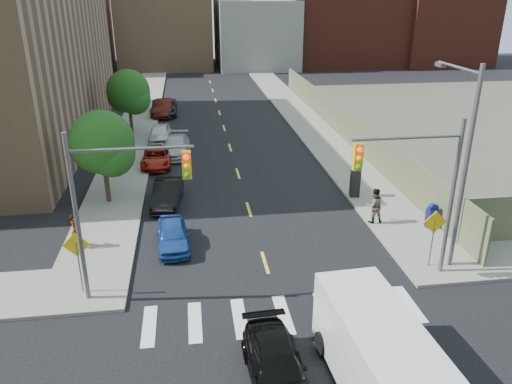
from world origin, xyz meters
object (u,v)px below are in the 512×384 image
object	(u,v)px
black_sedan	(277,367)
parked_car_white	(160,134)
cargo_van	(374,349)
parked_car_red	(157,157)
mailbox	(432,216)
parked_car_blue	(173,235)
parked_car_maroon	(164,108)
parked_car_silver	(176,146)
pedestrian_east	(374,206)
pedestrian_west	(75,231)
parked_car_grey	(164,107)
parked_car_black	(167,193)
payphone	(355,182)

from	to	relation	value
black_sedan	parked_car_white	bearing A→B (deg)	96.61
black_sedan	cargo_van	bearing A→B (deg)	-11.79
parked_car_red	mailbox	bearing A→B (deg)	-38.69
parked_car_blue	parked_car_red	size ratio (longest dim) A/B	0.85
parked_car_maroon	parked_car_silver	bearing A→B (deg)	-80.29
parked_car_blue	parked_car_red	xyz separation A→B (m)	(-1.30, 12.31, -0.02)
cargo_van	parked_car_maroon	bearing A→B (deg)	98.37
parked_car_red	cargo_van	xyz separation A→B (m)	(7.65, -22.40, 0.78)
parked_car_red	pedestrian_east	world-z (taller)	pedestrian_east
pedestrian_east	mailbox	bearing A→B (deg)	156.98
parked_car_maroon	pedestrian_west	distance (m)	27.17
parked_car_maroon	black_sedan	xyz separation A→B (m)	(4.70, -36.99, -0.13)
parked_car_white	cargo_van	bearing A→B (deg)	-73.26
parked_car_grey	mailbox	bearing A→B (deg)	-62.45
parked_car_white	cargo_van	world-z (taller)	cargo_van
parked_car_silver	black_sedan	xyz separation A→B (m)	(3.40, -24.21, -0.05)
parked_car_white	mailbox	xyz separation A→B (m)	(14.58, -18.13, 0.07)
parked_car_maroon	parked_car_blue	bearing A→B (deg)	-83.38
pedestrian_west	parked_car_white	bearing A→B (deg)	-11.29
parked_car_black	cargo_van	size ratio (longest dim) A/B	0.73
parked_car_red	pedestrian_east	distance (m)	16.33
parked_car_maroon	cargo_van	xyz separation A→B (m)	(7.65, -37.45, 0.62)
parked_car_grey	payphone	world-z (taller)	payphone
parked_car_blue	black_sedan	distance (m)	10.22
parked_car_white	payphone	xyz separation A→B (m)	(11.94, -13.59, 0.35)
parked_car_maroon	payphone	size ratio (longest dim) A/B	2.53
parked_car_grey	black_sedan	world-z (taller)	parked_car_grey
parked_car_white	pedestrian_east	xyz separation A→B (m)	(11.80, -17.15, 0.38)
pedestrian_west	black_sedan	bearing A→B (deg)	-142.44
parked_car_blue	parked_car_red	world-z (taller)	parked_car_blue
parked_car_white	parked_car_blue	bearing A→B (deg)	-84.32
pedestrian_east	parked_car_white	bearing A→B (deg)	-59.18
parked_car_blue	parked_car_black	size ratio (longest dim) A/B	0.87
cargo_van	pedestrian_east	distance (m)	11.87
parked_car_grey	pedestrian_east	bearing A→B (deg)	-66.39
parked_car_red	cargo_van	distance (m)	23.68
parked_car_black	pedestrian_east	world-z (taller)	pedestrian_east
pedestrian_west	cargo_van	bearing A→B (deg)	-134.74
parked_car_black	parked_car_red	xyz separation A→B (m)	(-0.93, 7.08, -0.09)
pedestrian_west	payphone	bearing A→B (deg)	-75.43
parked_car_grey	cargo_van	distance (m)	38.67
parked_car_black	parked_car_maroon	size ratio (longest dim) A/B	0.91
parked_car_white	payphone	world-z (taller)	payphone
parked_car_black	black_sedan	size ratio (longest dim) A/B	0.97
black_sedan	pedestrian_west	size ratio (longest dim) A/B	2.61
parked_car_red	cargo_van	bearing A→B (deg)	-69.80
parked_car_red	black_sedan	size ratio (longest dim) A/B	0.99
parked_car_black	cargo_van	xyz separation A→B (m)	(6.73, -15.32, 0.68)
parked_car_blue	pedestrian_east	size ratio (longest dim) A/B	1.95
black_sedan	payphone	bearing A→B (deg)	60.05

